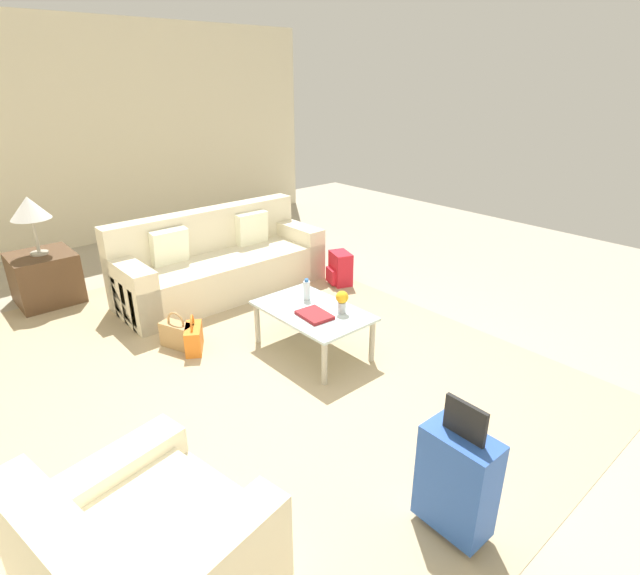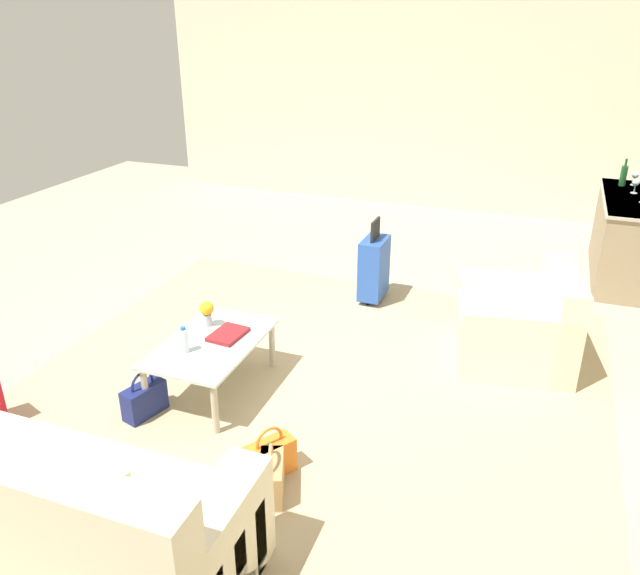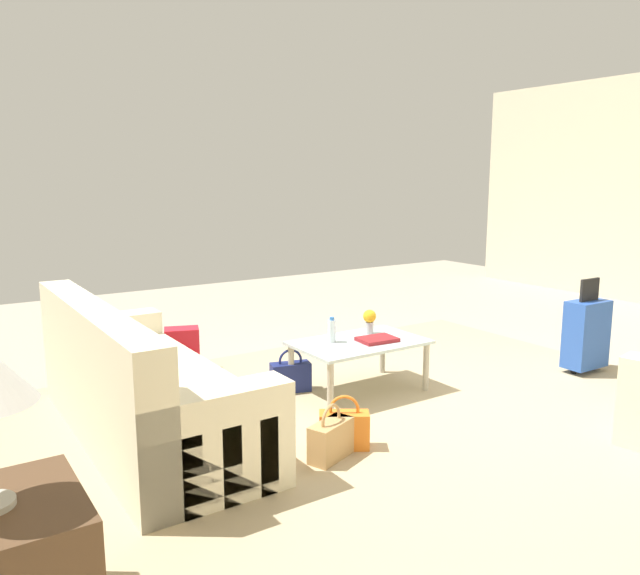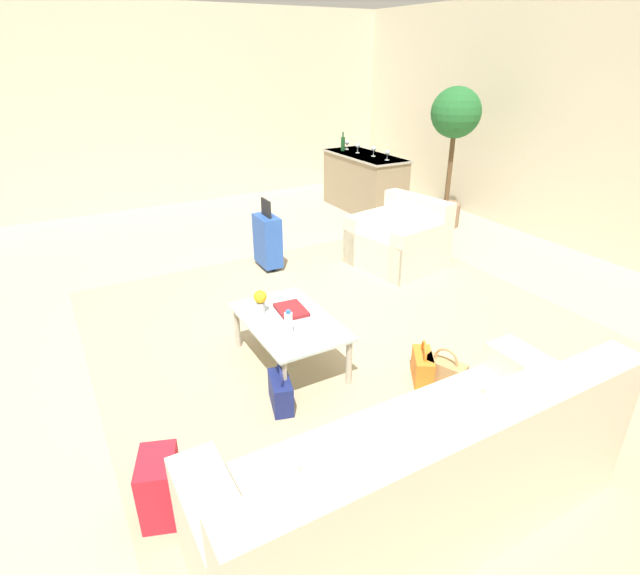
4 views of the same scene
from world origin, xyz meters
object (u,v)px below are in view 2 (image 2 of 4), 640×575
at_px(coffee_table, 211,348).
at_px(wine_glass_leftmost, 635,176).
at_px(water_bottle, 184,340).
at_px(handbag_orange, 270,458).
at_px(flower_vase, 207,311).
at_px(handbag_navy, 144,399).
at_px(armchair, 521,328).
at_px(couch, 22,516).
at_px(wine_glass_left_of_centre, 636,183).
at_px(wine_bottle_green, 624,175).
at_px(coffee_table_book, 228,334).
at_px(suitcase_blue, 374,267).
at_px(bar_console, 629,237).
at_px(handbag_tan, 272,477).

xyz_separation_m(coffee_table, wine_glass_leftmost, (-4.04, 3.10, 0.64)).
distance_m(water_bottle, handbag_orange, 1.12).
xyz_separation_m(water_bottle, flower_vase, (-0.42, -0.05, 0.03)).
bearing_deg(water_bottle, handbag_navy, -38.06).
xyz_separation_m(coffee_table, flower_vase, (-0.22, -0.15, 0.18)).
distance_m(armchair, handbag_navy, 3.05).
xyz_separation_m(couch, wine_glass_leftmost, (-5.84, 3.20, 0.70)).
xyz_separation_m(water_bottle, handbag_orange, (0.53, 0.91, -0.39)).
height_order(water_bottle, wine_glass_left_of_centre, wine_glass_left_of_centre).
bearing_deg(handbag_orange, wine_bottle_green, 155.31).
height_order(armchair, coffee_table_book, armchair).
relative_size(coffee_table, wine_bottle_green, 3.49).
height_order(flower_vase, suitcase_blue, suitcase_blue).
height_order(coffee_table, handbag_navy, coffee_table).
relative_size(water_bottle, bar_console, 0.13).
bearing_deg(wine_bottle_green, wine_glass_left_of_centre, 19.12).
bearing_deg(coffee_table_book, handbag_orange, 45.58).
distance_m(coffee_table_book, handbag_tan, 1.33).
distance_m(water_bottle, wine_glass_leftmost, 5.34).
height_order(bar_console, suitcase_blue, bar_console).
distance_m(armchair, wine_glass_leftmost, 2.97).
bearing_deg(wine_glass_left_of_centre, bar_console, 8.16).
bearing_deg(armchair, coffee_table, -58.79).
bearing_deg(suitcase_blue, bar_console, 122.01).
xyz_separation_m(armchair, coffee_table, (1.31, -2.17, 0.08)).
distance_m(coffee_table, wine_glass_leftmost, 5.13).
relative_size(coffee_table_book, handbag_orange, 0.84).
xyz_separation_m(wine_glass_left_of_centre, handbag_tan, (4.57, -2.18, -0.88)).
bearing_deg(wine_glass_leftmost, wine_bottle_green, -61.26).
xyz_separation_m(suitcase_blue, handbag_orange, (2.73, 0.11, -0.23)).
height_order(armchair, handbag_tan, armchair).
distance_m(coffee_table, handbag_orange, 1.12).
bearing_deg(wine_glass_leftmost, bar_console, 0.26).
height_order(armchair, handbag_navy, armchair).
xyz_separation_m(couch, bar_console, (-5.30, 3.20, 0.15)).
height_order(wine_glass_left_of_centre, wine_bottle_green, wine_bottle_green).
relative_size(flower_vase, wine_glass_leftmost, 1.33).
bearing_deg(wine_bottle_green, wine_glass_leftmost, 118.74).
height_order(couch, bar_console, couch).
bearing_deg(coffee_table_book, suitcase_blue, 166.66).
bearing_deg(handbag_orange, water_bottle, -120.19).
height_order(bar_console, handbag_tan, bar_console).
relative_size(flower_vase, bar_console, 0.13).
bearing_deg(couch, handbag_tan, 132.40).
relative_size(coffee_table_book, flower_vase, 1.46).
bearing_deg(handbag_orange, handbag_navy, -103.37).
relative_size(suitcase_blue, handbag_navy, 2.37).
height_order(water_bottle, coffee_table_book, water_bottle).
distance_m(water_bottle, coffee_table_book, 0.38).
bearing_deg(coffee_table_book, handbag_navy, -28.60).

